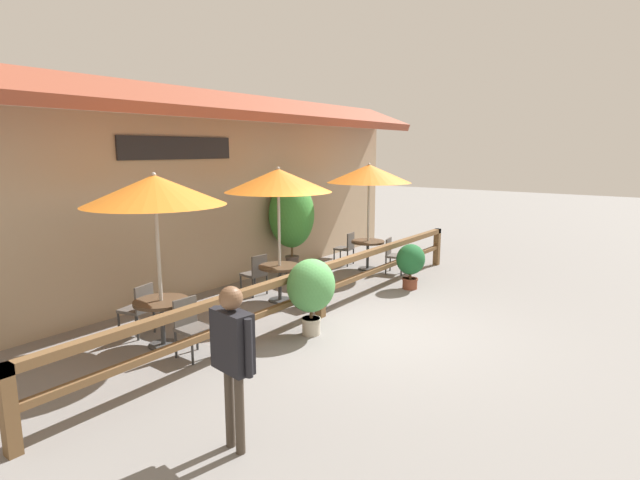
{
  "coord_description": "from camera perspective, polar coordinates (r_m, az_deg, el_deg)",
  "views": [
    {
      "loc": [
        -6.94,
        -4.03,
        2.97
      ],
      "look_at": [
        0.44,
        1.39,
        1.31
      ],
      "focal_mm": 28.0,
      "sensor_mm": 36.0,
      "label": 1
    }
  ],
  "objects": [
    {
      "name": "patio_umbrella_middle",
      "position": [
        9.61,
        -4.79,
        6.79
      ],
      "size": [
        2.07,
        2.07,
        2.65
      ],
      "color": "#B7B2A8",
      "rests_on": "ground"
    },
    {
      "name": "dining_table_near",
      "position": [
        8.02,
        -17.64,
        -7.6
      ],
      "size": [
        0.83,
        0.83,
        0.73
      ],
      "color": "#4C3826",
      "rests_on": "ground"
    },
    {
      "name": "chair_near_wallside",
      "position": [
        8.6,
        -20.01,
        -7.21
      ],
      "size": [
        0.51,
        0.51,
        0.85
      ],
      "rotation": [
        0.0,
        0.0,
        3.38
      ],
      "color": "#514C47",
      "rests_on": "ground"
    },
    {
      "name": "potted_plant_tall_tropical",
      "position": [
        10.89,
        10.32,
        -2.44
      ],
      "size": [
        0.67,
        0.6,
        0.98
      ],
      "color": "brown",
      "rests_on": "ground"
    },
    {
      "name": "patio_umbrella_far",
      "position": [
        12.31,
        5.63,
        7.54
      ],
      "size": [
        2.07,
        2.07,
        2.65
      ],
      "color": "#B7B2A8",
      "rests_on": "ground"
    },
    {
      "name": "chair_far_wallside",
      "position": [
        12.99,
        3.01,
        -0.78
      ],
      "size": [
        0.48,
        0.48,
        0.85
      ],
      "rotation": [
        0.0,
        0.0,
        3.3
      ],
      "color": "#514C47",
      "rests_on": "ground"
    },
    {
      "name": "chair_middle_wallside",
      "position": [
        10.38,
        -7.37,
        -3.69
      ],
      "size": [
        0.46,
        0.46,
        0.85
      ],
      "rotation": [
        0.0,
        0.0,
        3.04
      ],
      "color": "#514C47",
      "rests_on": "ground"
    },
    {
      "name": "chair_near_streetside",
      "position": [
        7.55,
        -14.52,
        -9.35
      ],
      "size": [
        0.43,
        0.43,
        0.85
      ],
      "rotation": [
        0.0,
        0.0,
        -0.03
      ],
      "color": "#514C47",
      "rests_on": "ground"
    },
    {
      "name": "patio_railing",
      "position": [
        8.9,
        0.06,
        -4.53
      ],
      "size": [
        10.4,
        0.14,
        0.95
      ],
      "color": "brown",
      "rests_on": "ground"
    },
    {
      "name": "building_facade",
      "position": [
        10.72,
        -13.29,
        5.71
      ],
      "size": [
        14.28,
        1.49,
        4.23
      ],
      "color": "tan",
      "rests_on": "ground"
    },
    {
      "name": "pedestrian",
      "position": [
        5.01,
        -9.97,
        -11.94
      ],
      "size": [
        0.27,
        0.59,
        1.7
      ],
      "rotation": [
        0.0,
        0.0,
        -1.72
      ],
      "color": "#42382D",
      "rests_on": "ground"
    },
    {
      "name": "patio_umbrella_near",
      "position": [
        7.67,
        -18.38,
        5.42
      ],
      "size": [
        2.07,
        2.07,
        2.65
      ],
      "color": "#B7B2A8",
      "rests_on": "ground"
    },
    {
      "name": "dining_table_middle",
      "position": [
        9.89,
        -4.63,
        -3.75
      ],
      "size": [
        0.83,
        0.83,
        0.73
      ],
      "color": "#4C3826",
      "rests_on": "ground"
    },
    {
      "name": "potted_plant_broad_leaf",
      "position": [
        12.01,
        -3.26,
        2.81
      ],
      "size": [
        1.16,
        1.05,
        2.24
      ],
      "color": "#564C47",
      "rests_on": "ground"
    },
    {
      "name": "chair_middle_streetside",
      "position": [
        9.56,
        -1.22,
        -4.83
      ],
      "size": [
        0.45,
        0.45,
        0.85
      ],
      "rotation": [
        0.0,
        0.0,
        -0.08
      ],
      "color": "#514C47",
      "rests_on": "ground"
    },
    {
      "name": "chair_far_streetside",
      "position": [
        12.24,
        8.38,
        -1.57
      ],
      "size": [
        0.5,
        0.5,
        0.85
      ],
      "rotation": [
        0.0,
        0.0,
        0.22
      ],
      "color": "#514C47",
      "rests_on": "ground"
    },
    {
      "name": "dining_table_far",
      "position": [
        12.53,
        5.49,
        -0.77
      ],
      "size": [
        0.83,
        0.83,
        0.73
      ],
      "color": "#4C3826",
      "rests_on": "ground"
    },
    {
      "name": "potted_plant_entrance_palm",
      "position": [
        8.04,
        -1.03,
        -5.44
      ],
      "size": [
        0.83,
        0.75,
        1.25
      ],
      "color": "#B7AD99",
      "rests_on": "ground"
    },
    {
      "name": "ground_plane",
      "position": [
        8.56,
        5.83,
        -10.08
      ],
      "size": [
        60.0,
        60.0,
        0.0
      ],
      "primitive_type": "plane",
      "color": "slate"
    }
  ]
}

